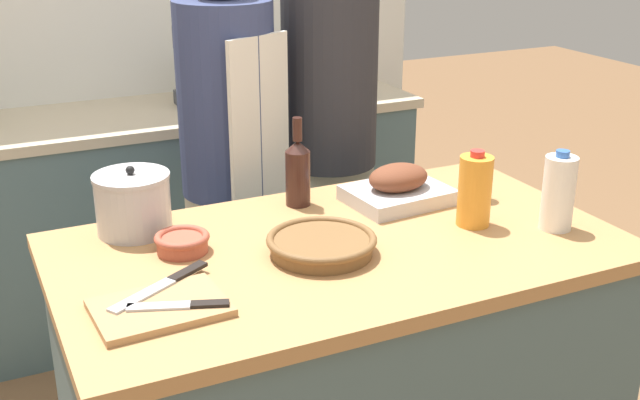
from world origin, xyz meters
The scene contains 18 objects.
kitchen_island centered at (0.00, 0.00, 0.45)m, with size 1.49×0.84×0.90m.
back_counter centered at (0.00, 1.47, 0.46)m, with size 2.00×0.60×0.93m.
back_wall centered at (0.00, 1.82, 1.27)m, with size 2.50×0.10×2.55m.
roasting_pan centered at (0.29, 0.20, 0.94)m, with size 0.31×0.25×0.12m.
wicker_basket centered at (-0.07, -0.04, 0.93)m, with size 0.28×0.28×0.05m.
cutting_board centered at (-0.53, -0.16, 0.91)m, with size 0.30×0.22×0.02m.
stock_pot centered at (-0.47, 0.31, 0.98)m, with size 0.21×0.21×0.19m.
mixing_bowl centered at (-0.39, 0.13, 0.93)m, with size 0.14×0.14×0.05m.
juice_jug centered at (0.39, -0.04, 1.00)m, with size 0.09×0.09×0.22m.
milk_jug centered at (0.58, -0.16, 1.00)m, with size 0.09×0.09×0.22m.
wine_bottle_green centered at (0.02, 0.31, 1.00)m, with size 0.07×0.07×0.27m.
wine_glass_left centered at (0.53, 0.11, 0.99)m, with size 0.07×0.07×0.13m.
knife_chef centered at (-0.49, -0.07, 0.92)m, with size 0.27×0.18×0.01m.
knife_paring centered at (-0.48, -0.19, 0.92)m, with size 0.22×0.10×0.01m.
stand_mixer centered at (0.08, 1.49, 1.06)m, with size 0.18×0.14×0.33m.
condiment_bottle_tall centered at (0.39, 1.32, 1.02)m, with size 0.06×0.06×0.21m.
person_cook_aproned centered at (-0.03, 0.79, 0.91)m, with size 0.35×0.37×1.64m.
person_cook_guest centered at (0.36, 0.81, 0.96)m, with size 0.34×0.34×1.72m.
Camera 1 is at (-0.88, -1.73, 1.76)m, focal length 45.00 mm.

